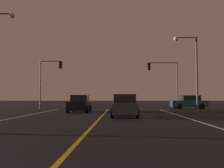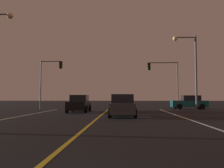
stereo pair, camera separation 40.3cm
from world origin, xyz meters
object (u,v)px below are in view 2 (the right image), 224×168
object	(u,v)px
car_lead_same_lane	(123,106)
car_crossing_side	(189,102)
traffic_light_near_right	(163,74)
traffic_light_near_left	(51,74)
car_ahead_far	(124,104)
street_lamp_right_far	(190,63)
car_oncoming	(79,104)

from	to	relation	value
car_lead_same_lane	car_crossing_side	world-z (taller)	same
car_lead_same_lane	traffic_light_near_right	bearing A→B (deg)	-23.11
car_crossing_side	traffic_light_near_left	distance (m)	17.58
car_ahead_far	street_lamp_right_far	xyz separation A→B (m)	(6.09, -2.68, 3.78)
street_lamp_right_far	traffic_light_near_left	bearing A→B (deg)	-26.48
car_ahead_far	traffic_light_near_right	distance (m)	7.67
car_oncoming	traffic_light_near_right	xyz separation A→B (m)	(9.24, 5.91, 3.45)
car_oncoming	car_ahead_far	xyz separation A→B (m)	(4.41, 1.05, 0.00)
car_lead_same_lane	car_oncoming	xyz separation A→B (m)	(-4.31, 5.63, 0.00)
car_crossing_side	traffic_light_near_right	distance (m)	4.87
car_oncoming	traffic_light_near_right	bearing A→B (deg)	122.62
car_lead_same_lane	car_ahead_far	bearing A→B (deg)	-0.87
car_oncoming	traffic_light_near_left	bearing A→B (deg)	-141.97
car_lead_same_lane	car_oncoming	bearing A→B (deg)	37.46
car_lead_same_lane	car_oncoming	distance (m)	7.09
car_crossing_side	traffic_light_near_right	world-z (taller)	traffic_light_near_right
traffic_light_near_right	street_lamp_right_far	world-z (taller)	street_lamp_right_far
car_lead_same_lane	traffic_light_near_left	world-z (taller)	traffic_light_near_left
traffic_light_near_right	traffic_light_near_left	world-z (taller)	traffic_light_near_left
car_ahead_far	car_lead_same_lane	bearing A→B (deg)	179.13
car_crossing_side	traffic_light_near_left	bearing A→B (deg)	2.83
car_crossing_side	car_oncoming	distance (m)	14.27
traffic_light_near_left	car_ahead_far	bearing A→B (deg)	-28.26
car_lead_same_lane	traffic_light_near_left	size ratio (longest dim) A/B	0.72
car_crossing_side	car_oncoming	bearing A→B (deg)	28.28
car_lead_same_lane	car_crossing_side	bearing A→B (deg)	-33.68
car_lead_same_lane	car_ahead_far	xyz separation A→B (m)	(0.10, 6.68, 0.00)
car_crossing_side	street_lamp_right_far	size ratio (longest dim) A/B	0.60
car_lead_same_lane	street_lamp_right_far	bearing A→B (deg)	-57.10
car_crossing_side	car_oncoming	world-z (taller)	same
traffic_light_near_right	street_lamp_right_far	bearing A→B (deg)	99.54
car_crossing_side	traffic_light_near_left	world-z (taller)	traffic_light_near_left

